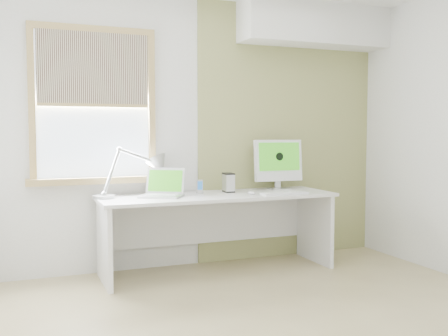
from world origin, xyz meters
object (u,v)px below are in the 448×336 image
desk (215,214)px  external_drive (228,183)px  desk_lamp (149,169)px  imac (278,162)px  laptop (163,189)px

desk → external_drive: bearing=23.4°
desk_lamp → imac: bearing=-1.5°
desk → external_drive: external_drive is taller
desk_lamp → external_drive: desk_lamp is taller
laptop → imac: imac is taller
desk → external_drive: (0.16, 0.07, 0.29)m
laptop → imac: (1.24, 0.14, 0.22)m
desk → laptop: bearing=-177.7°
laptop → desk: bearing=2.3°
desk → laptop: 0.57m
imac → desk_lamp: bearing=178.5°
desk → laptop: size_ratio=4.78×
desk → desk_lamp: bearing=166.0°
desk → desk_lamp: (-0.60, 0.15, 0.43)m
desk → imac: (0.72, 0.12, 0.48)m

